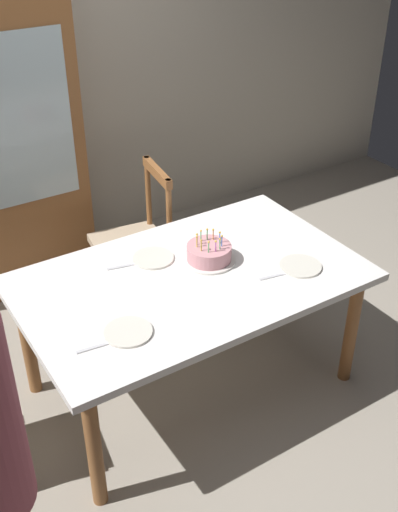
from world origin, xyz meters
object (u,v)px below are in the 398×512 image
at_px(birthday_cake, 209,254).
at_px(plate_far_side, 153,258).
at_px(plate_near_celebrant, 128,332).
at_px(plate_near_guest, 300,266).
at_px(dining_table, 191,288).
at_px(chair_spindle_back, 135,244).

distance_m(birthday_cake, plate_far_side, 0.30).
xyz_separation_m(birthday_cake, plate_near_celebrant, (-0.63, -0.30, -0.04)).
bearing_deg(plate_near_guest, plate_far_side, 141.80).
bearing_deg(plate_near_celebrant, dining_table, 26.60).
height_order(dining_table, birthday_cake, birthday_cake).
xyz_separation_m(dining_table, plate_near_guest, (0.52, -0.24, 0.08)).
height_order(dining_table, plate_far_side, plate_far_side).
relative_size(birthday_cake, chair_spindle_back, 0.29).
xyz_separation_m(birthday_cake, plate_far_side, (-0.24, 0.17, -0.04)).
xyz_separation_m(dining_table, chair_spindle_back, (0.10, 0.84, -0.20)).
relative_size(plate_far_side, plate_near_guest, 1.00).
bearing_deg(chair_spindle_back, plate_far_side, -107.46).
xyz_separation_m(plate_near_celebrant, plate_far_side, (0.39, 0.48, 0.00)).
distance_m(plate_far_side, chair_spindle_back, 0.70).
relative_size(dining_table, birthday_cake, 6.17).
distance_m(dining_table, plate_near_celebrant, 0.54).
relative_size(plate_near_celebrant, chair_spindle_back, 0.23).
xyz_separation_m(dining_table, plate_far_side, (-0.09, 0.24, 0.08)).
relative_size(birthday_cake, plate_far_side, 1.27).
relative_size(dining_table, plate_far_side, 7.85).
bearing_deg(chair_spindle_back, birthday_cake, -86.38).
xyz_separation_m(birthday_cake, plate_near_guest, (0.36, -0.30, -0.04)).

